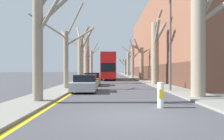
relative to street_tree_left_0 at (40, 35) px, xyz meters
name	(u,v)px	position (x,y,z in m)	size (l,w,h in m)	color
ground_plane	(129,116)	(4.52, -3.14, -3.63)	(300.00, 300.00, 0.00)	#424247
sidewalk_left	(95,76)	(-0.46, 46.86, -3.57)	(2.34, 120.00, 0.12)	gray
sidewalk_right	(129,76)	(9.50, 46.86, -3.57)	(2.34, 120.00, 0.12)	gray
building_facade_right	(175,42)	(15.66, 24.94, 3.22)	(10.08, 42.08, 13.73)	brown
kerb_line_stripe	(99,76)	(0.89, 46.86, -3.63)	(0.24, 120.00, 0.01)	yellow
street_tree_left_0	(40,35)	(0.00, 0.00, 0.00)	(1.90, 1.56, 8.20)	gray
street_tree_left_1	(66,53)	(-0.18, 7.34, -0.37)	(5.77, 2.22, 7.79)	gray
street_tree_left_2	(81,55)	(-0.03, 15.42, 0.06)	(4.21, 4.25, 7.92)	gray
street_tree_left_3	(87,60)	(-0.01, 22.31, -0.28)	(1.76, 4.52, 7.87)	gray
street_tree_left_4	(91,62)	(-0.01, 30.87, -0.26)	(3.93, 2.43, 7.36)	gray
street_tree_right_0	(199,39)	(9.29, 1.42, 0.06)	(2.15, 2.79, 8.63)	gray
street_tree_right_1	(156,50)	(9.18, 12.49, 0.46)	(1.19, 3.29, 8.55)	gray
street_tree_right_2	(141,61)	(9.28, 23.44, -0.35)	(4.21, 1.20, 7.08)	gray
street_tree_right_3	(133,60)	(9.02, 34.46, 0.37)	(3.88, 3.67, 8.48)	gray
street_tree_right_4	(129,62)	(9.20, 45.52, 0.47)	(2.27, 3.84, 8.80)	gray
street_tree_right_5	(125,66)	(9.14, 57.05, -0.45)	(4.37, 4.08, 6.23)	gray
double_decker_bus	(108,65)	(3.58, 25.12, -1.04)	(2.50, 10.51, 4.60)	red
parked_car_0	(85,84)	(1.80, 5.39, -2.98)	(1.88, 3.98, 1.37)	#9EA3AD
parked_car_1	(92,79)	(1.80, 11.87, -2.96)	(1.80, 4.42, 1.43)	olive
lamp_post	(169,34)	(8.58, 5.20, 1.00)	(1.40, 0.20, 8.33)	#4C4F54
traffic_bollard	(161,95)	(6.16, -1.50, -3.03)	(0.30, 0.31, 1.19)	white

